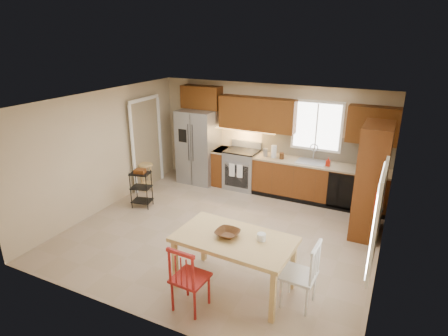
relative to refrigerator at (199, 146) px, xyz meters
name	(u,v)px	position (x,y,z in m)	size (l,w,h in m)	color
floor	(222,232)	(1.70, -2.12, -0.91)	(5.50, 5.50, 0.00)	tan
ceiling	(222,101)	(1.70, -2.12, 1.59)	(5.50, 5.00, 0.02)	silver
wall_back	(269,138)	(1.70, 0.38, 0.34)	(5.50, 0.02, 2.50)	#CCB793
wall_front	(132,235)	(1.70, -4.62, 0.34)	(5.50, 0.02, 2.50)	#CCB793
wall_left	(104,151)	(-1.05, -2.12, 0.34)	(0.02, 5.00, 2.50)	#CCB793
wall_right	(388,199)	(4.45, -2.12, 0.34)	(0.02, 5.00, 2.50)	#CCB793
refrigerator	(199,146)	(0.00, 0.00, 0.00)	(0.92, 0.75, 1.82)	gray
range_stove	(242,170)	(1.15, 0.06, -0.45)	(0.76, 0.63, 0.92)	gray
base_cabinet_narrow	(222,166)	(0.60, 0.08, -0.46)	(0.30, 0.60, 0.90)	#673113
base_cabinet_run	(318,182)	(2.99, 0.08, -0.46)	(2.92, 0.60, 0.90)	#673113
dishwasher	(342,192)	(3.55, -0.22, -0.46)	(0.60, 0.02, 0.78)	black
backsplash	(324,148)	(2.99, 0.36, 0.27)	(2.92, 0.03, 0.55)	#C4B594
upper_over_fridge	(202,97)	(0.00, 0.20, 1.19)	(1.00, 0.35, 0.55)	#5F330F
upper_left_block	(257,114)	(1.45, 0.20, 0.92)	(1.80, 0.35, 0.75)	#5F330F
upper_right_block	(373,125)	(3.95, 0.20, 0.92)	(1.00, 0.35, 0.75)	#5F330F
window_back	(317,126)	(2.80, 0.35, 0.74)	(1.12, 0.04, 1.12)	white
sink	(311,164)	(2.80, 0.08, -0.05)	(0.62, 0.46, 0.16)	gray
undercab_glow	(244,129)	(1.15, 0.17, 0.52)	(1.60, 0.30, 0.01)	#FFBF66
soap_bottle	(328,162)	(3.18, -0.02, 0.09)	(0.09, 0.09, 0.19)	red
paper_towel	(274,151)	(1.95, 0.03, 0.13)	(0.12, 0.12, 0.28)	silver
canister_steel	(265,152)	(1.75, 0.03, 0.08)	(0.11, 0.11, 0.18)	gray
canister_wood	(282,156)	(2.15, 0.00, 0.06)	(0.10, 0.10, 0.14)	#512E15
pantry	(371,181)	(4.13, -0.93, 0.14)	(0.50, 0.95, 2.10)	#673113
fire_extinguisher	(379,203)	(4.33, -1.98, 0.19)	(0.12, 0.12, 0.36)	red
window_right	(378,219)	(4.38, -3.27, 0.54)	(0.04, 1.02, 1.32)	white
doorway	(146,145)	(-0.97, -0.82, 0.14)	(0.04, 0.95, 2.10)	#8C7A59
dining_table	(234,263)	(2.57, -3.50, -0.50)	(1.69, 0.95, 0.83)	tan
chair_red	(190,277)	(2.22, -4.15, -0.41)	(0.47, 0.47, 0.99)	maroon
chair_white	(299,274)	(3.52, -3.45, -0.41)	(0.47, 0.47, 0.99)	silver
table_bowl	(227,236)	(2.46, -3.50, -0.07)	(0.34, 0.34, 0.08)	#512E15
table_jar	(261,238)	(2.94, -3.39, -0.04)	(0.13, 0.13, 0.16)	silver
bar_stool	(147,177)	(-0.80, -1.12, -0.57)	(0.33, 0.33, 0.67)	tan
utility_cart	(141,189)	(-0.36, -1.87, -0.50)	(0.41, 0.32, 0.81)	black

